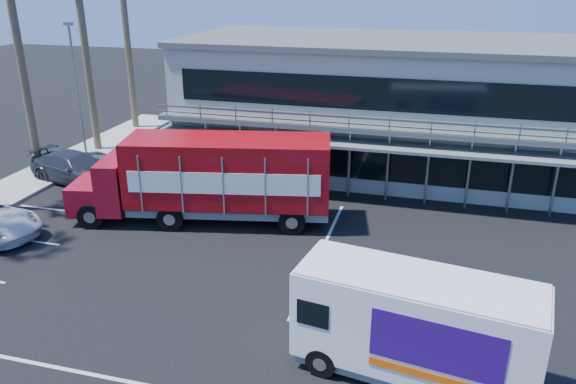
# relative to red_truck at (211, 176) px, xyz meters

# --- Properties ---
(ground) EXTENTS (120.00, 120.00, 0.00)m
(ground) POSITION_rel_red_truck_xyz_m (3.46, -4.84, -2.16)
(ground) COLOR black
(ground) RESTS_ON ground
(building) EXTENTS (22.40, 12.00, 7.30)m
(building) POSITION_rel_red_truck_xyz_m (6.46, 10.10, 1.50)
(building) COLOR #9EA597
(building) RESTS_ON ground
(curb_strip) EXTENTS (3.00, 32.00, 0.16)m
(curb_strip) POSITION_rel_red_truck_xyz_m (-11.54, 1.16, -2.08)
(curb_strip) COLOR #A5A399
(curb_strip) RESTS_ON ground
(light_pole_far) EXTENTS (0.50, 0.25, 8.09)m
(light_pole_far) POSITION_rel_red_truck_xyz_m (-10.74, 6.16, 2.34)
(light_pole_far) COLOR gray
(light_pole_far) RESTS_ON ground
(red_truck) EXTENTS (11.94, 4.92, 3.92)m
(red_truck) POSITION_rel_red_truck_xyz_m (0.00, 0.00, 0.00)
(red_truck) COLOR maroon
(red_truck) RESTS_ON ground
(white_van) EXTENTS (6.79, 3.24, 3.18)m
(white_van) POSITION_rel_red_truck_xyz_m (9.48, -8.52, -0.47)
(white_van) COLOR white
(white_van) RESTS_ON ground
(parked_car_d) EXTENTS (5.96, 3.56, 1.62)m
(parked_car_d) POSITION_rel_red_truck_xyz_m (-9.04, 2.76, -1.35)
(parked_car_d) COLOR #2A2D39
(parked_car_d) RESTS_ON ground
(parked_car_e) EXTENTS (4.17, 2.93, 1.32)m
(parked_car_e) POSITION_rel_red_truck_xyz_m (-8.36, 4.00, -1.50)
(parked_car_e) COLOR slate
(parked_car_e) RESTS_ON ground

